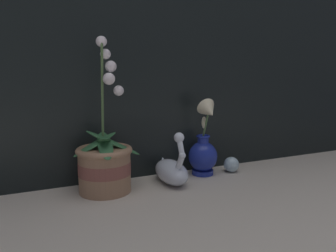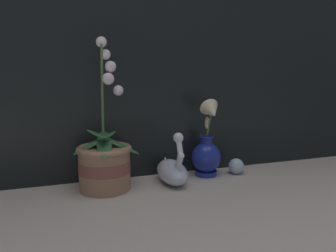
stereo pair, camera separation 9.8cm
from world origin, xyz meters
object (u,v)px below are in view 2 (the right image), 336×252
object	(u,v)px
blue_vase	(207,151)
orchid_potted_plant	(105,161)
swan_figurine	(172,170)
glass_sphere	(236,166)

from	to	relation	value
blue_vase	orchid_potted_plant	bearing A→B (deg)	-176.47
swan_figurine	blue_vase	size ratio (longest dim) A/B	0.68
swan_figurine	orchid_potted_plant	bearing A→B (deg)	176.22
orchid_potted_plant	swan_figurine	distance (m)	0.23
orchid_potted_plant	blue_vase	bearing A→B (deg)	3.53
orchid_potted_plant	blue_vase	world-z (taller)	orchid_potted_plant
glass_sphere	blue_vase	bearing A→B (deg)	172.54
blue_vase	glass_sphere	xyz separation A→B (m)	(0.12, -0.02, -0.07)
glass_sphere	orchid_potted_plant	bearing A→B (deg)	-179.05
orchid_potted_plant	blue_vase	xyz separation A→B (m)	(0.38, 0.02, -0.00)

